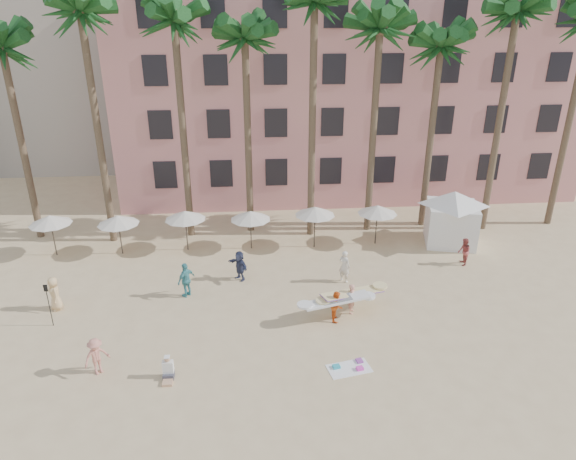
{
  "coord_description": "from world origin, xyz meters",
  "views": [
    {
      "loc": [
        -1.05,
        -17.0,
        13.98
      ],
      "look_at": [
        0.8,
        6.0,
        4.0
      ],
      "focal_mm": 32.0,
      "sensor_mm": 36.0,
      "label": 1
    }
  ],
  "objects_px": {
    "pink_hotel": "(343,87)",
    "carrier_yellow": "(352,296)",
    "carrier_white": "(337,304)",
    "cabana": "(452,213)"
  },
  "relations": [
    {
      "from": "pink_hotel",
      "to": "carrier_yellow",
      "type": "distance_m",
      "value": 22.75
    },
    {
      "from": "pink_hotel",
      "to": "carrier_yellow",
      "type": "relative_size",
      "value": 10.51
    },
    {
      "from": "pink_hotel",
      "to": "carrier_yellow",
      "type": "height_order",
      "value": "pink_hotel"
    },
    {
      "from": "carrier_white",
      "to": "carrier_yellow",
      "type": "bearing_deg",
      "value": 33.59
    },
    {
      "from": "carrier_white",
      "to": "pink_hotel",
      "type": "bearing_deg",
      "value": 79.68
    },
    {
      "from": "pink_hotel",
      "to": "carrier_white",
      "type": "relative_size",
      "value": 10.61
    },
    {
      "from": "pink_hotel",
      "to": "cabana",
      "type": "bearing_deg",
      "value": -70.57
    },
    {
      "from": "carrier_yellow",
      "to": "carrier_white",
      "type": "xyz_separation_m",
      "value": [
        -0.88,
        -0.58,
        -0.07
      ]
    },
    {
      "from": "carrier_yellow",
      "to": "carrier_white",
      "type": "relative_size",
      "value": 1.01
    },
    {
      "from": "carrier_yellow",
      "to": "pink_hotel",
      "type": "bearing_deg",
      "value": 81.7
    }
  ]
}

